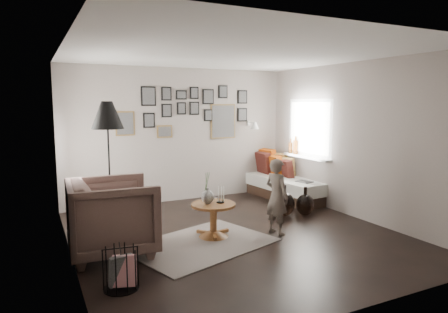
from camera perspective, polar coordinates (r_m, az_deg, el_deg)
name	(u,v)px	position (r m, az deg, el deg)	size (l,w,h in m)	color
ground	(236,235)	(5.97, 1.71, -11.13)	(4.80, 4.80, 0.00)	black
wall_back	(179,135)	(7.88, -6.43, 3.06)	(4.50, 4.50, 0.00)	gray
wall_front	(362,173)	(3.76, 19.16, -2.27)	(4.50, 4.50, 0.00)	gray
wall_left	(68,156)	(5.05, -21.43, 0.06)	(4.80, 4.80, 0.00)	gray
wall_right	(355,141)	(7.02, 18.23, 2.18)	(4.80, 4.80, 0.00)	gray
ceiling	(237,54)	(5.69, 1.82, 14.49)	(4.80, 4.80, 0.00)	white
door_left	(62,163)	(6.27, -22.11, -0.91)	(0.00, 2.14, 2.14)	white
window_right	(302,154)	(8.02, 11.05, 0.41)	(0.15, 1.32, 1.30)	white
gallery_wall	(193,112)	(7.94, -4.48, 6.32)	(2.74, 0.03, 1.08)	olive
wall_sconce	(254,126)	(8.28, 4.35, 4.44)	(0.18, 0.36, 0.16)	white
rug	(201,244)	(5.60, -3.27, -12.35)	(1.89, 1.32, 0.01)	beige
pedestal_table	(213,222)	(5.81, -1.52, -9.29)	(0.63, 0.63, 0.50)	brown
vase	(208,194)	(5.69, -2.36, -5.41)	(0.18, 0.18, 0.45)	black
candles	(220,195)	(5.75, -0.54, -5.51)	(0.11, 0.11, 0.24)	black
daybed	(285,183)	(8.27, 8.67, -3.73)	(1.01, 2.03, 0.95)	black
magazine_on_daybed	(304,182)	(7.73, 11.40, -3.53)	(0.21, 0.29, 0.02)	black
armchair	(113,217)	(5.32, -15.64, -8.27)	(1.04, 1.07, 0.97)	brown
armchair_cushion	(114,216)	(5.38, -15.42, -8.18)	(0.44, 0.44, 0.11)	silver
floor_lamp	(107,120)	(5.90, -16.32, 4.99)	(0.45, 0.45, 1.95)	black
magazine_basket	(121,269)	(4.42, -14.51, -15.27)	(0.40, 0.40, 0.44)	black
demijohn_large	(284,204)	(6.94, 8.59, -6.71)	(0.36, 0.36, 0.54)	black
demijohn_small	(305,205)	(7.06, 11.50, -6.75)	(0.32, 0.32, 0.49)	black
child	(277,196)	(5.92, 7.54, -5.68)	(0.41, 0.27, 1.12)	#5C5148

